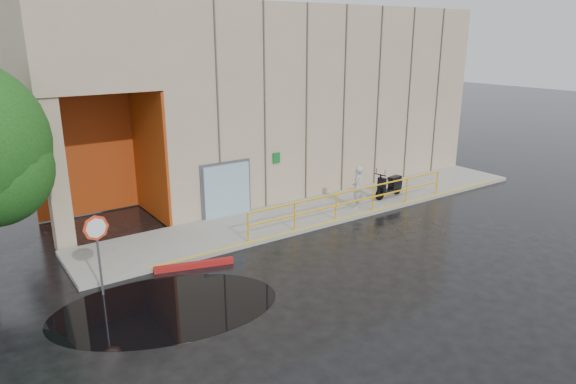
{
  "coord_description": "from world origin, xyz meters",
  "views": [
    {
      "loc": [
        -8.52,
        -10.74,
        6.75
      ],
      "look_at": [
        1.02,
        3.0,
        1.66
      ],
      "focal_mm": 32.0,
      "sensor_mm": 36.0,
      "label": 1
    }
  ],
  "objects_px": {
    "person": "(357,187)",
    "stop_sign": "(97,237)",
    "scooter": "(390,179)",
    "red_curb": "(194,265)"
  },
  "relations": [
    {
      "from": "stop_sign",
      "to": "red_curb",
      "type": "distance_m",
      "value": 3.21
    },
    {
      "from": "scooter",
      "to": "red_curb",
      "type": "height_order",
      "value": "scooter"
    },
    {
      "from": "scooter",
      "to": "red_curb",
      "type": "xyz_separation_m",
      "value": [
        -9.74,
        -1.43,
        -0.84
      ]
    },
    {
      "from": "red_curb",
      "to": "stop_sign",
      "type": "bearing_deg",
      "value": -176.36
    },
    {
      "from": "red_curb",
      "to": "person",
      "type": "bearing_deg",
      "value": 8.39
    },
    {
      "from": "person",
      "to": "stop_sign",
      "type": "bearing_deg",
      "value": -29.64
    },
    {
      "from": "scooter",
      "to": "red_curb",
      "type": "distance_m",
      "value": 9.88
    },
    {
      "from": "person",
      "to": "red_curb",
      "type": "distance_m",
      "value": 7.75
    },
    {
      "from": "scooter",
      "to": "stop_sign",
      "type": "height_order",
      "value": "stop_sign"
    },
    {
      "from": "stop_sign",
      "to": "red_curb",
      "type": "bearing_deg",
      "value": 19.07
    }
  ]
}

